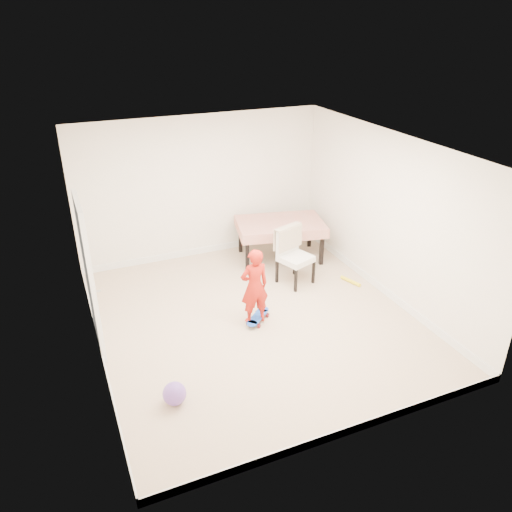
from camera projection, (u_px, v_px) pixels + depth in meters
name	position (u px, v px, depth m)	size (l,w,h in m)	color
ground	(255.00, 319.00, 7.49)	(5.00, 5.00, 0.00)	tan
ceiling	(255.00, 149.00, 6.35)	(4.50, 5.00, 0.04)	white
wall_back	(201.00, 188.00, 8.96)	(4.50, 0.04, 2.60)	white
wall_front	(354.00, 337.00, 4.87)	(4.50, 0.04, 2.60)	white
wall_left	(88.00, 270.00, 6.13)	(0.04, 5.00, 2.60)	white
wall_right	(388.00, 217.00, 7.70)	(0.04, 5.00, 2.60)	white
door	(90.00, 279.00, 6.50)	(0.10, 0.94, 2.11)	white
baseboard_back	(204.00, 250.00, 9.52)	(4.50, 0.02, 0.12)	white
baseboard_front	(345.00, 432.00, 5.41)	(4.50, 0.02, 0.12)	white
baseboard_left	(101.00, 352.00, 6.68)	(0.02, 5.00, 0.12)	white
baseboard_right	(379.00, 287.00, 8.26)	(0.02, 5.00, 0.12)	white
dining_table	(280.00, 240.00, 9.20)	(1.55, 0.98, 0.73)	#B9090A
dining_chair	(296.00, 257.00, 8.29)	(0.53, 0.61, 0.98)	white
skateboard	(258.00, 318.00, 7.44)	(0.57, 0.21, 0.09)	blue
child	(254.00, 289.00, 7.15)	(0.43, 0.28, 1.17)	red
balloon	(174.00, 394.00, 5.84)	(0.28, 0.28, 0.28)	#764CB7
foam_toy	(351.00, 281.00, 8.48)	(0.06, 0.06, 0.40)	yellow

